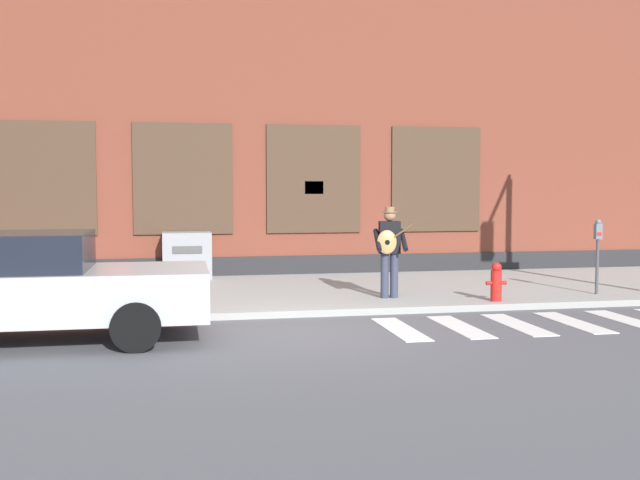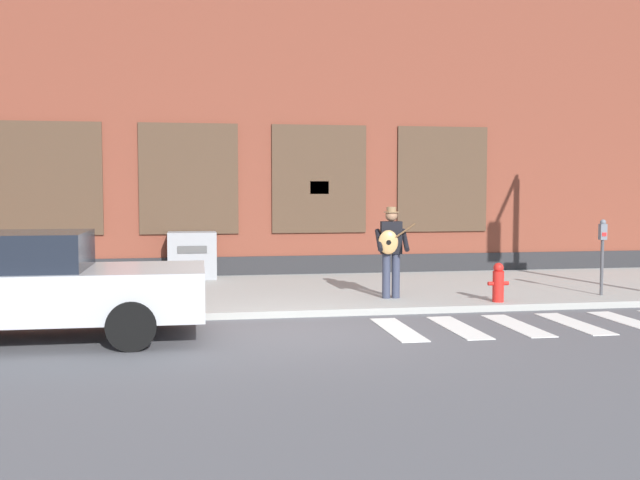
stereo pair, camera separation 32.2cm
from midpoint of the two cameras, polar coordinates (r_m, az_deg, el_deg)
ground_plane at (r=11.11m, az=-1.23°, el=-7.14°), size 160.00×160.00×0.00m
sidewalk at (r=14.94m, az=-3.47°, el=-4.04°), size 28.00×5.21×0.12m
building_backdrop at (r=19.52m, az=-5.04°, el=11.05°), size 28.00×4.06×9.10m
crosswalk at (r=12.35m, az=17.51°, el=-6.16°), size 5.20×1.90×0.01m
red_car at (r=11.15m, az=-20.15°, el=-3.33°), size 4.62×2.02×1.53m
busker at (r=13.75m, az=6.09°, el=-0.51°), size 0.72×0.57×1.68m
parking_meter at (r=15.12m, az=21.29°, el=-0.38°), size 0.13×0.11×1.44m
utility_box at (r=16.92m, az=-9.17°, el=-1.16°), size 1.07×0.71×1.04m
fire_hydrant at (r=13.72m, az=14.08°, el=-3.17°), size 0.38×0.20×0.70m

